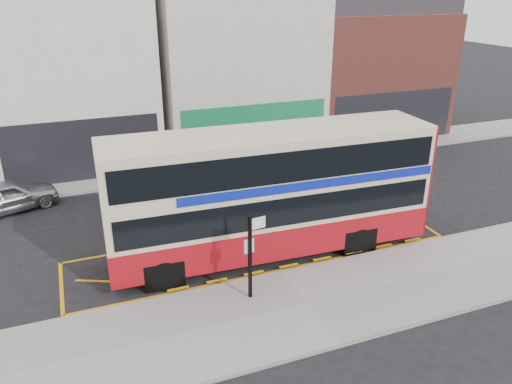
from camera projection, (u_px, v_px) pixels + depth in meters
name	position (u px, v px, depth m)	size (l,w,h in m)	color
ground	(277.00, 270.00, 17.27)	(120.00, 120.00, 0.00)	black
pavement	(307.00, 305.00, 15.27)	(40.00, 4.00, 0.15)	gray
kerb	(281.00, 274.00, 16.92)	(40.00, 0.15, 0.15)	gray
far_pavement	(195.00, 167.00, 26.69)	(50.00, 3.00, 0.15)	gray
road_markings	(260.00, 249.00, 18.65)	(14.00, 3.40, 0.01)	orange
terrace_left	(69.00, 62.00, 26.25)	(8.00, 8.01, 11.80)	white
terrace_green_shop	(231.00, 59.00, 29.36)	(9.00, 8.01, 11.30)	beige
terrace_right	(362.00, 59.00, 32.56)	(9.00, 8.01, 10.30)	#9C463E
double_decker_bus	(271.00, 191.00, 17.55)	(11.60, 3.10, 4.60)	beige
bus_stop_post	(252.00, 249.00, 14.94)	(0.70, 0.14, 2.78)	black
car_silver	(7.00, 196.00, 21.51)	(1.65, 4.09, 1.39)	#9E9DA2
car_grey	(236.00, 163.00, 25.29)	(1.56, 4.47, 1.47)	#43444B
car_white	(329.00, 156.00, 26.47)	(2.00, 4.92, 1.43)	white
street_tree_right	(272.00, 93.00, 28.13)	(2.34, 2.34, 5.04)	#331E16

